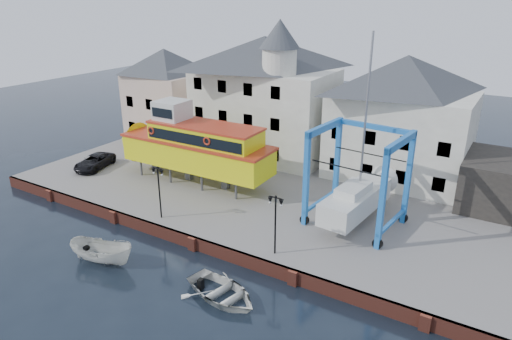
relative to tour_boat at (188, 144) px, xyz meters
The scene contains 13 objects.
ground 11.77m from the tour_boat, 49.88° to the right, with size 140.00×140.00×0.00m, color black.
hardstanding 8.47m from the tour_boat, 20.68° to the left, with size 44.00×22.00×1.00m, color slate.
quay_wall 11.52m from the tour_boat, 49.52° to the right, with size 44.00×0.47×1.00m.
building_pink 14.71m from the tour_boat, 138.65° to the left, with size 8.00×7.00×10.30m.
building_white_main 10.69m from the tour_boat, 77.86° to the left, with size 14.00×8.30×14.00m.
building_white_right 19.37m from the tour_boat, 33.60° to the left, with size 12.00×8.00×11.20m.
lamp_post_left 7.77m from the tour_boat, 67.00° to the right, with size 1.12×0.32×4.20m.
lamp_post_right 14.86m from the tour_boat, 28.73° to the right, with size 1.12×0.32×4.20m.
tour_boat is the anchor object (origin of this frame).
travel_lift 16.14m from the tour_boat, ahead, with size 6.93×9.35×13.84m.
van 10.55m from the tour_boat, 165.69° to the right, with size 2.19×4.74×1.32m, color black.
motorboat_a 13.86m from the tour_boat, 77.48° to the right, with size 1.78×4.74×1.83m, color silver.
motorboat_b 17.40m from the tour_boat, 44.48° to the right, with size 3.64×5.09×1.06m, color silver.
Camera 1 is at (18.58, -21.84, 17.07)m, focal length 32.00 mm.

